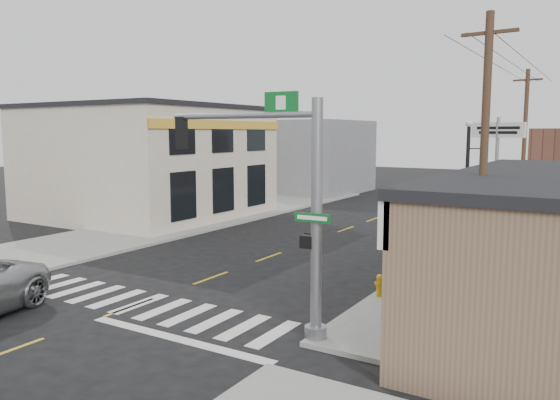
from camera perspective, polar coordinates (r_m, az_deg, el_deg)
The scene contains 18 objects.
ground at distance 17.74m, azimuth -15.42°, elevation -10.76°, with size 140.00×140.00×0.00m, color black.
sidewalk_right at distance 25.29m, azimuth 22.94°, elevation -5.57°, with size 6.00×38.00×0.13m, color gray.
sidewalk_left at distance 32.95m, azimuth -9.75°, elevation -2.27°, with size 6.00×38.00×0.13m, color gray.
center_line at distance 23.71m, azimuth -1.17°, elevation -5.97°, with size 0.12×56.00×0.01m, color gold.
crosswalk at distance 18.00m, azimuth -14.48°, elevation -10.45°, with size 11.00×2.20×0.01m, color silver.
left_building at distance 36.04m, azimuth -13.63°, elevation 3.77°, with size 12.00×12.00×6.80m, color beige.
bldg_distant_left at distance 49.44m, azimuth 3.00°, elevation 4.57°, with size 9.00×10.00×6.40m, color gray.
traffic_signal_pole at distance 13.91m, azimuth 1.14°, elevation 0.87°, with size 4.93×0.38×6.25m.
guide_sign at distance 18.30m, azimuth 17.50°, elevation -3.76°, with size 1.68×0.14×2.94m.
fire_hydrant at distance 17.98m, azimuth 10.37°, elevation -8.65°, with size 0.22×0.22×0.72m.
ped_crossing_sign at distance 20.62m, azimuth 15.49°, elevation -2.96°, with size 0.97×0.07×2.49m.
lamp_post at distance 23.84m, azimuth 19.08°, elevation 2.11°, with size 0.74×0.59×5.73m.
dance_center_sign at distance 29.34m, azimuth 21.76°, elevation 5.30°, with size 2.82×0.18×5.98m.
bare_tree at distance 15.95m, azimuth 21.64°, elevation 1.00°, with size 2.34×2.34×4.67m.
shrub_front at distance 16.83m, azimuth 14.31°, elevation -9.58°, with size 1.24×1.24×0.93m, color #223D1B.
shrub_back at distance 21.20m, azimuth 23.48°, elevation -6.77°, with size 0.98×0.98×0.74m, color black.
utility_pole_near at distance 15.52m, azimuth 20.47°, elevation 3.11°, with size 1.45×0.22×8.33m.
utility_pole_far at distance 31.97m, azimuth 24.13°, elevation 4.93°, with size 1.48×0.22×8.53m.
Camera 1 is at (12.40, -11.49, 5.36)m, focal length 35.00 mm.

